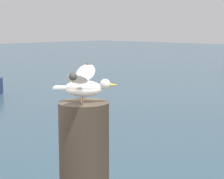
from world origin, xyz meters
The scene contains 1 object.
seagull centered at (1.10, -0.46, 2.53)m, with size 0.48×0.55×0.22m.
Camera 1 is at (2.87, -2.05, 2.87)m, focal length 63.74 mm.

